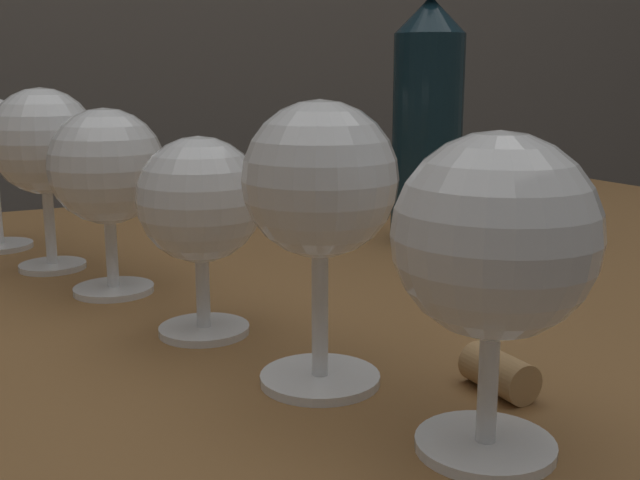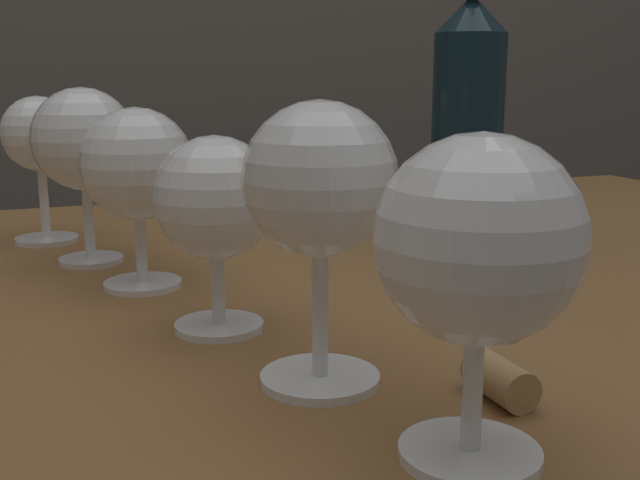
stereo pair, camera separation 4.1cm
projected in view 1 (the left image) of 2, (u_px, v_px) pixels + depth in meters
The scene contains 8 objects.
dining_table at pixel (263, 374), 0.65m from camera, with size 1.43×0.87×0.72m.
wine_glass_amber at pixel (495, 244), 0.33m from camera, with size 0.09×0.09×0.14m.
wine_glass_merlot at pixel (320, 189), 0.40m from camera, with size 0.08×0.08×0.15m.
wine_glass_cabernet at pixel (200, 205), 0.49m from camera, with size 0.08×0.08×0.13m.
wine_glass_port at pixel (107, 171), 0.58m from camera, with size 0.09×0.09×0.14m.
wine_glass_pinot at pixel (44, 145), 0.65m from camera, with size 0.09×0.09×0.15m.
wine_bottle at pixel (428, 114), 0.76m from camera, with size 0.07×0.07×0.32m.
cork at pixel (499, 373), 0.41m from camera, with size 0.02×0.02×0.04m, color tan.
Camera 1 is at (-0.23, -0.57, 0.88)m, focal length 43.32 mm.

